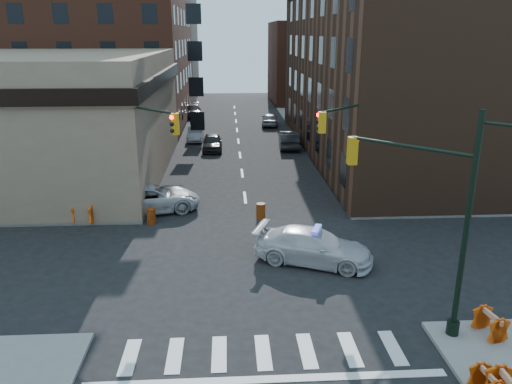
{
  "coord_description": "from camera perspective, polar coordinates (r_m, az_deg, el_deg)",
  "views": [
    {
      "loc": [
        -1.09,
        -21.28,
        10.4
      ],
      "look_at": [
        0.4,
        4.3,
        2.2
      ],
      "focal_mm": 35.0,
      "sensor_mm": 36.0,
      "label": 1
    }
  ],
  "objects": [
    {
      "name": "police_car",
      "position": [
        23.75,
        6.6,
        -6.2
      ],
      "size": [
        6.01,
        4.16,
        1.62
      ],
      "primitive_type": "imported",
      "rotation": [
        0.0,
        0.0,
        1.19
      ],
      "color": "silver",
      "rests_on": "ground"
    },
    {
      "name": "signal_pole_nw",
      "position": [
        27.71,
        -13.19,
        4.64
      ],
      "size": [
        3.58,
        3.67,
        8.0
      ],
      "rotation": [
        0.0,
        0.0,
        -0.79
      ],
      "color": "black",
      "rests_on": "sidewalk_nw"
    },
    {
      "name": "barrel_road",
      "position": [
        29.09,
        0.55,
        -2.21
      ],
      "size": [
        0.63,
        0.63,
        0.94
      ],
      "primitive_type": "cylinder",
      "rotation": [
        0.0,
        0.0,
        -0.21
      ],
      "color": "#D55D0A",
      "rests_on": "ground"
    },
    {
      "name": "parked_car_wnear",
      "position": [
        46.39,
        -5.03,
        5.67
      ],
      "size": [
        1.82,
        4.44,
        1.5
      ],
      "primitive_type": "imported",
      "rotation": [
        0.0,
        0.0,
        0.01
      ],
      "color": "black",
      "rests_on": "ground"
    },
    {
      "name": "barricade_nw_a",
      "position": [
        29.82,
        -19.01,
        -2.33
      ],
      "size": [
        1.47,
        0.95,
        1.02
      ],
      "primitive_type": null,
      "rotation": [
        0.0,
        0.0,
        -0.21
      ],
      "color": "#C03509",
      "rests_on": "sidewalk_nw"
    },
    {
      "name": "barricade_se_a",
      "position": [
        19.97,
        25.18,
        -13.51
      ],
      "size": [
        0.79,
        1.29,
        0.9
      ],
      "primitive_type": null,
      "rotation": [
        0.0,
        0.0,
        1.74
      ],
      "color": "#C65C09",
      "rests_on": "sidewalk_se"
    },
    {
      "name": "barrel_bank",
      "position": [
        29.0,
        -11.88,
        -2.71
      ],
      "size": [
        0.56,
        0.56,
        0.9
      ],
      "primitive_type": "cylinder",
      "rotation": [
        0.0,
        0.0,
        -0.1
      ],
      "color": "#C54E09",
      "rests_on": "ground"
    },
    {
      "name": "bank_building",
      "position": [
        41.42,
        -26.14,
        7.76
      ],
      "size": [
        22.0,
        22.0,
        9.0
      ],
      "primitive_type": "cube",
      "color": "#8B755B",
      "rests_on": "ground"
    },
    {
      "name": "barricade_nw_b",
      "position": [
        31.76,
        -16.65,
        -1.02
      ],
      "size": [
        1.22,
        0.69,
        0.88
      ],
      "primitive_type": null,
      "rotation": [
        0.0,
        0.0,
        -0.09
      ],
      "color": "#CA4009",
      "rests_on": "sidewalk_nw"
    },
    {
      "name": "tree_ne_near",
      "position": [
        48.55,
        6.99,
        9.43
      ],
      "size": [
        3.0,
        3.0,
        4.85
      ],
      "color": "black",
      "rests_on": "sidewalk_ne"
    },
    {
      "name": "pickup",
      "position": [
        30.89,
        -11.93,
        -0.7
      ],
      "size": [
        6.42,
        4.07,
        1.65
      ],
      "primitive_type": "imported",
      "rotation": [
        0.0,
        0.0,
        1.81
      ],
      "color": "#BBBBBF",
      "rests_on": "ground"
    },
    {
      "name": "pedestrian_a",
      "position": [
        32.28,
        -19.22,
        -0.04
      ],
      "size": [
        0.76,
        0.59,
        1.87
      ],
      "primitive_type": "imported",
      "rotation": [
        0.0,
        0.0,
        -0.22
      ],
      "color": "black",
      "rests_on": "sidewalk_nw"
    },
    {
      "name": "ground",
      "position": [
        23.71,
        -0.36,
        -8.27
      ],
      "size": [
        140.0,
        140.0,
        0.0
      ],
      "primitive_type": "plane",
      "color": "black",
      "rests_on": "ground"
    },
    {
      "name": "signal_pole_ne",
      "position": [
        28.18,
        11.02,
        5.0
      ],
      "size": [
        3.67,
        3.58,
        8.0
      ],
      "rotation": [
        0.0,
        0.0,
        -2.36
      ],
      "color": "black",
      "rests_on": "sidewalk_ne"
    },
    {
      "name": "parked_car_wdeep",
      "position": [
        65.64,
        -7.24,
        9.19
      ],
      "size": [
        2.74,
        5.67,
        1.59
      ],
      "primitive_type": "imported",
      "rotation": [
        0.0,
        0.0,
        0.1
      ],
      "color": "black",
      "rests_on": "ground"
    },
    {
      "name": "barricade_se_b",
      "position": [
        17.08,
        24.93,
        -19.32
      ],
      "size": [
        0.66,
        1.15,
        0.83
      ],
      "primitive_type": null,
      "rotation": [
        0.0,
        0.0,
        1.68
      ],
      "color": "#E9470A",
      "rests_on": "sidewalk_se"
    },
    {
      "name": "commercial_row_ne",
      "position": [
        46.12,
        14.85,
        12.95
      ],
      "size": [
        14.0,
        34.0,
        14.0
      ],
      "primitive_type": "cube",
      "color": "#462B1C",
      "rests_on": "ground"
    },
    {
      "name": "parked_car_enear",
      "position": [
        47.3,
        3.76,
        6.01
      ],
      "size": [
        2.0,
        5.01,
        1.62
      ],
      "primitive_type": "imported",
      "rotation": [
        0.0,
        0.0,
        3.08
      ],
      "color": "black",
      "rests_on": "ground"
    },
    {
      "name": "sidewalk_nw",
      "position": [
        59.21,
        -25.14,
        6.03
      ],
      "size": [
        34.0,
        54.5,
        0.15
      ],
      "primitive_type": "cube",
      "color": "gray",
      "rests_on": "ground"
    },
    {
      "name": "apartment_block",
      "position": [
        63.73,
        -20.24,
        18.16
      ],
      "size": [
        25.0,
        25.0,
        24.0
      ],
      "primitive_type": "cube",
      "color": "#5B2C1C",
      "rests_on": "ground"
    },
    {
      "name": "sidewalk_ne",
      "position": [
        60.05,
        20.52,
        6.73
      ],
      "size": [
        34.0,
        54.5,
        0.15
      ],
      "primitive_type": "cube",
      "color": "gray",
      "rests_on": "ground"
    },
    {
      "name": "pedestrian_c",
      "position": [
        31.54,
        -22.56,
        -1.09
      ],
      "size": [
        0.91,
        0.96,
        1.6
      ],
      "primitive_type": "imported",
      "rotation": [
        0.0,
        0.0,
        0.85
      ],
      "color": "black",
      "rests_on": "sidewalk_nw"
    },
    {
      "name": "parked_car_wfar",
      "position": [
        50.91,
        -6.91,
        6.65
      ],
      "size": [
        1.55,
        4.33,
        1.42
      ],
      "primitive_type": "imported",
      "rotation": [
        0.0,
        0.0,
        -0.01
      ],
      "color": "#919399",
      "rests_on": "ground"
    },
    {
      "name": "pedestrian_b",
      "position": [
        30.54,
        -22.38,
        -1.48
      ],
      "size": [
        0.95,
        0.78,
        1.78
      ],
      "primitive_type": "imported",
      "rotation": [
        0.0,
        0.0,
        -0.13
      ],
      "color": "black",
      "rests_on": "sidewalk_nw"
    },
    {
      "name": "signal_pole_se",
      "position": [
        18.24,
        19.88,
        -1.85
      ],
      "size": [
        5.4,
        5.27,
        8.0
      ],
      "rotation": [
        0.0,
        0.0,
        2.36
      ],
      "color": "black",
      "rests_on": "sidewalk_se"
    },
    {
      "name": "filler_ne",
      "position": [
        80.82,
        7.68,
        14.47
      ],
      "size": [
        16.0,
        16.0,
        12.0
      ],
      "primitive_type": "cube",
      "color": "#5B2C1C",
      "rests_on": "ground"
    },
    {
      "name": "filler_nw",
      "position": [
        84.64,
        -14.01,
        15.62
      ],
      "size": [
        20.0,
        18.0,
        16.0
      ],
      "primitive_type": "cube",
      "color": "brown",
      "rests_on": "ground"
    },
    {
      "name": "tree_ne_far",
      "position": [
        56.37,
        5.55,
        10.62
      ],
      "size": [
        3.0,
        3.0,
        4.85
      ],
      "color": "black",
      "rests_on": "sidewalk_ne"
    },
    {
      "name": "parked_car_efar",
      "position": [
        58.88,
        1.56,
        8.32
      ],
      "size": [
        2.19,
        4.63,
        1.53
      ],
      "primitive_type": "imported",
      "rotation": [
        0.0,
        0.0,
        3.05
      ],
      "color": "gray",
      "rests_on": "ground"
    }
  ]
}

